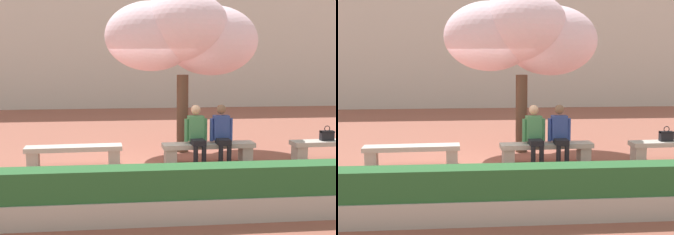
{
  "view_description": "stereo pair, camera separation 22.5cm",
  "coord_description": "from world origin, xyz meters",
  "views": [
    {
      "loc": [
        -0.55,
        -9.9,
        2.4
      ],
      "look_at": [
        0.58,
        0.2,
        1.0
      ],
      "focal_mm": 50.0,
      "sensor_mm": 36.0,
      "label": 1
    },
    {
      "loc": [
        -0.32,
        -9.93,
        2.4
      ],
      "look_at": [
        0.58,
        0.2,
        1.0
      ],
      "focal_mm": 50.0,
      "sensor_mm": 36.0,
      "label": 2
    }
  ],
  "objects": [
    {
      "name": "person_seated_left",
      "position": [
        1.18,
        -0.05,
        0.7
      ],
      "size": [
        0.51,
        0.7,
        1.29
      ],
      "color": "black",
      "rests_on": "ground"
    },
    {
      "name": "stone_bench_near_east",
      "position": [
        4.37,
        0.0,
        0.31
      ],
      "size": [
        2.05,
        0.5,
        0.45
      ],
      "color": "#ADA89E",
      "rests_on": "ground"
    },
    {
      "name": "cherry_tree_main",
      "position": [
        1.08,
        1.38,
        2.84
      ],
      "size": [
        3.74,
        2.59,
        3.85
      ],
      "color": "#513828",
      "rests_on": "ground"
    },
    {
      "name": "handbag",
      "position": [
        4.17,
        0.01,
        0.58
      ],
      "size": [
        0.3,
        0.15,
        0.34
      ],
      "color": "black",
      "rests_on": "stone_bench_near_east"
    },
    {
      "name": "stone_bench_center",
      "position": [
        1.46,
        0.0,
        0.31
      ],
      "size": [
        2.05,
        0.5,
        0.45
      ],
      "color": "#ADA89E",
      "rests_on": "ground"
    },
    {
      "name": "building_facade",
      "position": [
        0.0,
        12.55,
        3.68
      ],
      "size": [
        28.0,
        4.0,
        7.35
      ],
      "primitive_type": "cube",
      "color": "beige",
      "rests_on": "ground"
    },
    {
      "name": "ground_plane",
      "position": [
        0.0,
        0.0,
        0.0
      ],
      "size": [
        100.0,
        100.0,
        0.0
      ],
      "primitive_type": "plane",
      "color": "#8E5142"
    },
    {
      "name": "person_seated_right",
      "position": [
        1.74,
        -0.05,
        0.7
      ],
      "size": [
        0.51,
        0.68,
        1.29
      ],
      "color": "black",
      "rests_on": "ground"
    },
    {
      "name": "stone_bench_near_west",
      "position": [
        -1.46,
        0.0,
        0.31
      ],
      "size": [
        2.05,
        0.5,
        0.45
      ],
      "color": "#ADA89E",
      "rests_on": "ground"
    },
    {
      "name": "planter_hedge_foreground",
      "position": [
        0.0,
        -3.45,
        0.39
      ],
      "size": [
        15.41,
        0.5,
        0.8
      ],
      "color": "#ADA89E",
      "rests_on": "ground"
    }
  ]
}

